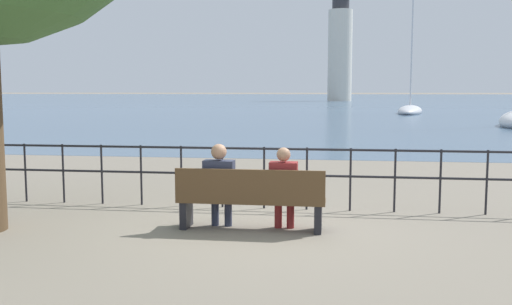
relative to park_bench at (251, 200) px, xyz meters
name	(u,v)px	position (x,y,z in m)	size (l,w,h in m)	color
ground_plane	(251,229)	(0.00, 0.07, -0.44)	(1000.00, 1000.00, 0.00)	gray
harbor_water	(332,97)	(0.00, 158.53, -0.44)	(600.00, 300.00, 0.01)	#47607A
park_bench	(251,200)	(0.00, 0.00, 0.00)	(2.12, 0.45, 0.90)	brown
seated_person_left	(219,182)	(-0.47, 0.08, 0.24)	(0.44, 0.35, 1.23)	#2D3347
seated_person_right	(284,185)	(0.47, 0.08, 0.21)	(0.40, 0.35, 1.20)	maroon
promenade_railing	(264,168)	(0.00, 1.56, 0.25)	(14.46, 0.04, 1.05)	black
sailboat_2	(410,110)	(7.64, 43.54, -0.17)	(3.49, 9.06, 11.99)	silver
harbor_lighthouse	(340,50)	(1.81, 102.28, 9.23)	(4.53, 4.53, 20.80)	silver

